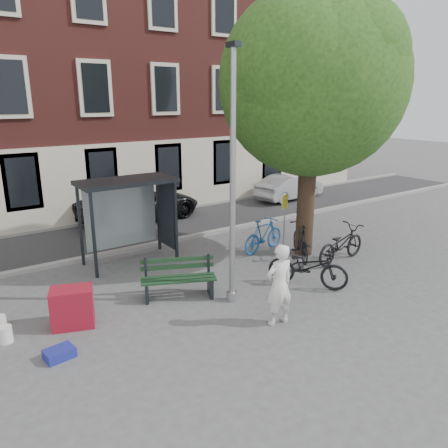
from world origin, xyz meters
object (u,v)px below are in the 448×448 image
object	(u,v)px
painter	(279,285)
lamppost	(233,193)
bike_d	(301,241)
red_stand	(72,307)
bus_shelter	(138,200)
car_silver	(290,187)
bench	(178,280)
bike_b	(264,235)
bike_c	(308,267)
bike_a	(341,244)
car_dark	(140,203)
notice_sign	(285,211)

from	to	relation	value
painter	lamppost	bearing A→B (deg)	-79.92
bike_d	red_stand	distance (m)	7.25
bus_shelter	car_silver	xyz separation A→B (m)	(9.79, 3.60, -1.28)
lamppost	bike_d	xyz separation A→B (m)	(3.58, 1.23, -2.19)
bench	bike_b	xyz separation A→B (m)	(4.02, 1.42, 0.11)
bike_c	bike_b	bearing A→B (deg)	39.25
bus_shelter	painter	world-z (taller)	bus_shelter
bus_shelter	bike_a	world-z (taller)	bus_shelter
car_dark	notice_sign	bearing A→B (deg)	-168.14
lamppost	bus_shelter	distance (m)	4.24
bench	car_dark	bearing A→B (deg)	97.13
car_dark	notice_sign	xyz separation A→B (m)	(2.24, -6.40, 0.68)
bike_a	car_silver	world-z (taller)	car_silver
bike_c	notice_sign	size ratio (longest dim) A/B	1.12
bike_d	notice_sign	distance (m)	1.12
bus_shelter	bike_d	world-z (taller)	bus_shelter
bike_a	bike_d	world-z (taller)	bike_d
bike_a	bike_b	xyz separation A→B (m)	(-1.38, 2.10, -0.01)
bike_d	painter	bearing A→B (deg)	71.05
bike_a	car_dark	distance (m)	8.67
car_dark	red_stand	xyz separation A→B (m)	(-4.98, -7.39, -0.27)
bike_a	bike_b	size ratio (longest dim) A/B	1.16
painter	red_stand	xyz separation A→B (m)	(-3.84, 2.55, -0.50)
lamppost	car_silver	size ratio (longest dim) A/B	1.58
painter	bike_d	bearing A→B (deg)	-137.12
bench	painter	bearing A→B (deg)	-41.08
bike_c	bike_d	distance (m)	2.19
red_stand	notice_sign	size ratio (longest dim) A/B	0.47
bike_a	car_silver	xyz separation A→B (m)	(4.76, 7.40, 0.06)
bike_b	notice_sign	xyz separation A→B (m)	(0.52, -0.41, 0.84)
bike_d	car_silver	size ratio (longest dim) A/B	0.51
painter	bike_c	distance (m)	2.32
bike_d	notice_sign	xyz separation A→B (m)	(-0.02, 0.77, 0.81)
bike_a	bike_c	distance (m)	2.36
bike_d	red_stand	size ratio (longest dim) A/B	2.18
bike_a	bus_shelter	bearing A→B (deg)	46.83
bike_c	bike_d	xyz separation A→B (m)	(1.39, 1.69, 0.02)
bike_a	car_dark	size ratio (longest dim) A/B	0.42
lamppost	bike_c	world-z (taller)	lamppost
bus_shelter	bench	size ratio (longest dim) A/B	1.44
bus_shelter	bike_d	bearing A→B (deg)	-34.49
bus_shelter	bike_b	bearing A→B (deg)	-25.00
car_silver	bike_a	bearing A→B (deg)	140.45
bench	red_stand	distance (m)	2.69
bench	notice_sign	bearing A→B (deg)	36.89
bench	bike_c	world-z (taller)	bike_c
painter	notice_sign	distance (m)	4.92
bus_shelter	notice_sign	size ratio (longest dim) A/B	1.48
notice_sign	painter	bearing A→B (deg)	-153.72
lamppost	bus_shelter	size ratio (longest dim) A/B	2.14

